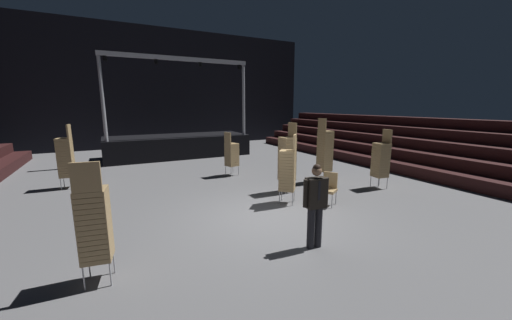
# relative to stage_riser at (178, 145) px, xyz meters

# --- Properties ---
(ground_plane) EXTENTS (22.00, 30.00, 0.10)m
(ground_plane) POSITION_rel_stage_riser_xyz_m (0.00, -10.23, -0.71)
(ground_plane) COLOR slate
(arena_end_wall) EXTENTS (22.00, 0.30, 8.00)m
(arena_end_wall) POSITION_rel_stage_riser_xyz_m (0.00, 4.77, 3.34)
(arena_end_wall) COLOR black
(arena_end_wall) RESTS_ON ground_plane
(bleacher_bank_right) EXTENTS (3.75, 24.00, 2.25)m
(bleacher_bank_right) POSITION_rel_stage_riser_xyz_m (9.12, -9.23, 0.47)
(bleacher_bank_right) COLOR black
(bleacher_bank_right) RESTS_ON ground_plane
(stage_riser) EXTENTS (7.65, 2.90, 5.26)m
(stage_riser) POSITION_rel_stage_riser_xyz_m (0.00, 0.00, 0.00)
(stage_riser) COLOR black
(stage_riser) RESTS_ON ground_plane
(man_with_tie) EXTENTS (0.57, 0.27, 1.74)m
(man_with_tie) POSITION_rel_stage_riser_xyz_m (0.08, -12.12, 0.33)
(man_with_tie) COLOR black
(man_with_tie) RESTS_ON ground_plane
(chair_stack_front_left) EXTENTS (0.46, 0.46, 2.39)m
(chair_stack_front_left) POSITION_rel_stage_riser_xyz_m (3.71, -8.12, 0.54)
(chair_stack_front_left) COLOR #B2B5BA
(chair_stack_front_left) RESTS_ON ground_plane
(chair_stack_front_right) EXTENTS (0.62, 0.62, 2.05)m
(chair_stack_front_right) POSITION_rel_stage_riser_xyz_m (1.08, -9.60, 0.37)
(chair_stack_front_right) COLOR #B2B5BA
(chair_stack_front_right) RESTS_ON ground_plane
(chair_stack_mid_left) EXTENTS (0.47, 0.47, 2.31)m
(chair_stack_mid_left) POSITION_rel_stage_riser_xyz_m (1.69, -8.64, 0.49)
(chair_stack_mid_left) COLOR #B2B5BA
(chair_stack_mid_left) RESTS_ON ground_plane
(chair_stack_mid_right) EXTENTS (0.50, 0.50, 2.05)m
(chair_stack_mid_right) POSITION_rel_stage_riser_xyz_m (-3.80, -11.44, 0.37)
(chair_stack_mid_right) COLOR #B2B5BA
(chair_stack_mid_right) RESTS_ON ground_plane
(chair_stack_mid_centre) EXTENTS (0.50, 0.50, 2.05)m
(chair_stack_mid_centre) POSITION_rel_stage_riser_xyz_m (4.84, -9.73, 0.37)
(chair_stack_mid_centre) COLOR #B2B5BA
(chair_stack_mid_centre) RESTS_ON ground_plane
(chair_stack_rear_left) EXTENTS (0.49, 0.49, 2.22)m
(chair_stack_rear_left) POSITION_rel_stage_riser_xyz_m (-4.85, -4.76, 0.45)
(chair_stack_rear_left) COLOR #B2B5BA
(chair_stack_rear_left) RESTS_ON ground_plane
(chair_stack_rear_right) EXTENTS (0.53, 0.53, 1.79)m
(chair_stack_rear_right) POSITION_rel_stage_riser_xyz_m (0.95, -5.66, 0.24)
(chair_stack_rear_right) COLOR #B2B5BA
(chair_stack_rear_right) RESTS_ON ground_plane
(loose_chair_near_man) EXTENTS (0.60, 0.60, 0.95)m
(loose_chair_near_man) POSITION_rel_stage_riser_xyz_m (2.09, -10.24, -0.12)
(loose_chair_near_man) COLOR #B2B5BA
(loose_chair_near_man) RESTS_ON ground_plane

